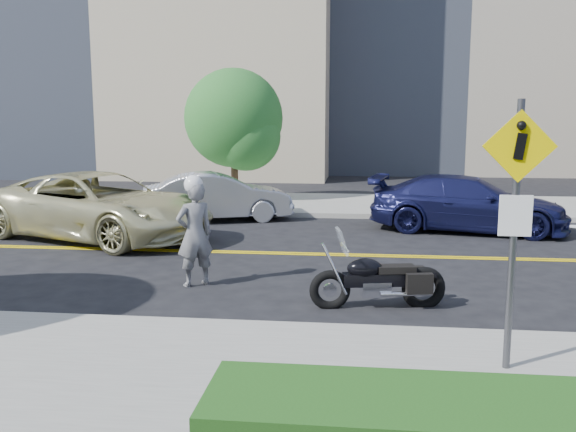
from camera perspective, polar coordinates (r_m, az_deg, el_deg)
The scene contains 11 objects.
ground_plane at distance 13.64m, azimuth -4.17°, elevation -3.43°, with size 120.00×120.00×0.00m, color black.
sidewalk_near at distance 6.75m, azimuth -16.45°, elevation -16.41°, with size 60.00×5.00×0.15m, color #9E9B91.
sidewalk_far at distance 20.94m, azimuth -0.40°, elevation 1.16°, with size 60.00×5.00×0.15m, color #9E9B91.
building_mid at distance 40.11m, azimuth 15.09°, elevation 18.86°, with size 18.00×14.00×20.00m, color #A39984.
pedestrian_sign at distance 7.06m, azimuth 20.50°, elevation 0.54°, with size 0.78×0.08×3.00m.
motorcyclist at distance 10.87m, azimuth -8.73°, elevation -1.40°, with size 0.81×0.77×1.98m.
motorcycle at distance 9.67m, azimuth 8.50°, elevation -4.83°, with size 2.08×0.63×1.27m, color black, non-canonical shape.
suv at distance 15.77m, azimuth -17.28°, elevation 0.92°, with size 2.74×5.94×1.65m, color beige.
parked_car_silver at distance 17.89m, azimuth -6.60°, elevation 1.79°, with size 1.49×4.27×1.41m, color #A5A7AC.
parked_car_blue at distance 16.79m, azimuth 16.43°, elevation 1.12°, with size 2.06×5.07×1.47m, color #191C4D.
tree_far_a at distance 21.62m, azimuth -5.09°, elevation 9.10°, with size 3.45×3.45×4.71m.
Camera 1 is at (2.48, -13.09, 2.93)m, focal length 38.00 mm.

